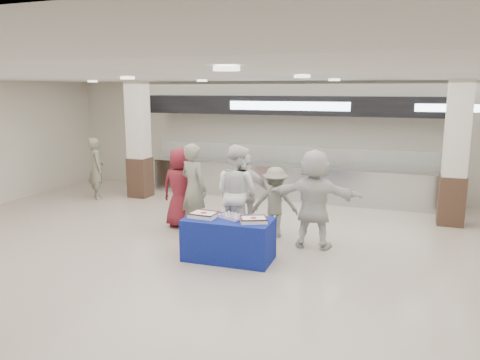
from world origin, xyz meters
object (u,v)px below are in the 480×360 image
at_px(soldier_a, 194,188).
at_px(chef_short, 246,194).
at_px(civilian_white, 314,199).
at_px(soldier_bg, 96,168).
at_px(sheet_cake_right, 254,219).
at_px(civilian_maroon, 181,188).
at_px(chef_tall, 237,193).
at_px(sheet_cake_left, 204,214).
at_px(soldier_b, 275,202).
at_px(cupcake_tray, 232,217).
at_px(display_table, 229,239).

xyz_separation_m(soldier_a, chef_short, (1.06, 0.27, -0.09)).
height_order(civilian_white, soldier_bg, civilian_white).
height_order(sheet_cake_right, civilian_white, civilian_white).
distance_m(civilian_maroon, civilian_white, 3.02).
height_order(civilian_maroon, soldier_a, soldier_a).
height_order(soldier_a, chef_short, soldier_a).
distance_m(chef_tall, chef_short, 0.45).
bearing_deg(civilian_white, chef_short, -16.38).
bearing_deg(sheet_cake_left, soldier_b, 62.12).
distance_m(cupcake_tray, soldier_b, 1.57).
bearing_deg(cupcake_tray, civilian_white, 42.77).
relative_size(soldier_a, civilian_white, 0.99).
height_order(cupcake_tray, chef_tall, chef_tall).
xyz_separation_m(sheet_cake_right, soldier_bg, (-5.62, 3.18, 0.05)).
distance_m(cupcake_tray, soldier_bg, 6.05).
bearing_deg(sheet_cake_right, civilian_white, 56.51).
xyz_separation_m(soldier_a, soldier_b, (1.68, 0.31, -0.22)).
xyz_separation_m(sheet_cake_right, chef_short, (-0.69, 1.57, 0.05)).
bearing_deg(display_table, soldier_b, 74.04).
xyz_separation_m(display_table, cupcake_tray, (0.06, 0.05, 0.41)).
height_order(chef_short, civilian_white, civilian_white).
distance_m(sheet_cake_right, cupcake_tray, 0.43).
height_order(civilian_maroon, chef_tall, chef_tall).
bearing_deg(chef_short, sheet_cake_right, 98.97).
xyz_separation_m(display_table, chef_short, (-0.22, 1.54, 0.48)).
xyz_separation_m(sheet_cake_left, soldier_bg, (-4.69, 3.18, 0.05)).
bearing_deg(chef_tall, soldier_bg, -2.52).
xyz_separation_m(sheet_cake_left, chef_short, (0.24, 1.58, 0.05)).
distance_m(chef_short, soldier_bg, 5.18).
relative_size(display_table, chef_short, 0.91).
height_order(sheet_cake_left, soldier_bg, soldier_bg).
bearing_deg(chef_short, display_table, 83.23).
xyz_separation_m(civilian_maroon, chef_tall, (1.47, -0.42, 0.08)).
bearing_deg(display_table, soldier_bg, 146.72).
bearing_deg(soldier_a, chef_tall, -166.99).
bearing_deg(civilian_maroon, soldier_bg, -27.77).
xyz_separation_m(display_table, soldier_a, (-1.28, 1.27, 0.57)).
relative_size(sheet_cake_right, cupcake_tray, 1.13).
bearing_deg(chef_short, soldier_b, 169.34).
xyz_separation_m(display_table, sheet_cake_left, (-0.46, -0.04, 0.42)).
distance_m(civilian_maroon, soldier_bg, 3.79).
xyz_separation_m(display_table, civilian_maroon, (-1.72, 1.52, 0.50)).
distance_m(sheet_cake_right, civilian_maroon, 2.69).
height_order(sheet_cake_right, soldier_bg, soldier_bg).
bearing_deg(sheet_cake_left, sheet_cake_right, 0.39).
distance_m(sheet_cake_left, civilian_white, 2.12).
bearing_deg(display_table, civilian_white, 40.94).
height_order(sheet_cake_right, soldier_b, soldier_b).
distance_m(display_table, chef_tall, 1.27).
bearing_deg(display_table, chef_short, 96.25).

